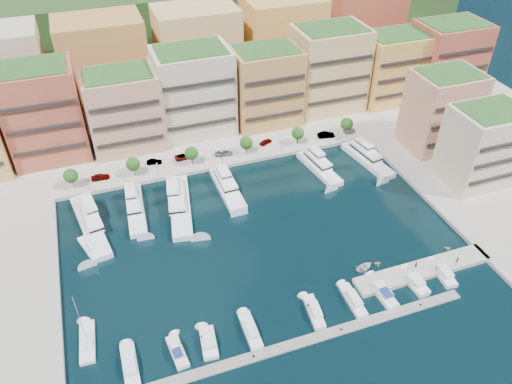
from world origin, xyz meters
TOP-DOWN VIEW (x-y plane):
  - ground at (0.00, 0.00)m, footprint 400.00×400.00m
  - north_quay at (0.00, 62.00)m, footprint 220.00×64.00m
  - east_quay at (62.00, -8.00)m, footprint 34.00×76.00m
  - hillside at (0.00, 110.00)m, footprint 240.00×40.00m
  - south_pontoon at (-3.00, -30.00)m, footprint 72.00×2.20m
  - finger_pier at (30.00, -22.00)m, footprint 32.00×5.00m
  - apartment_1 at (-44.00, 51.99)m, footprint 20.00×16.50m
  - apartment_2 at (-23.00, 49.99)m, footprint 20.00×15.50m
  - apartment_3 at (-2.00, 51.99)m, footprint 22.00×16.50m
  - apartment_4 at (20.00, 49.99)m, footprint 20.00×15.50m
  - apartment_5 at (42.00, 51.99)m, footprint 22.00×16.50m
  - apartment_6 at (64.00, 49.99)m, footprint 20.00×15.50m
  - apartment_7 at (84.00, 47.99)m, footprint 22.00×16.50m
  - apartment_east_a at (62.00, 19.99)m, footprint 18.00×14.50m
  - apartment_east_b at (62.00, 1.99)m, footprint 18.00×14.50m
  - backblock_0 at (-55.00, 74.00)m, footprint 26.00×18.00m
  - backblock_1 at (-25.00, 74.00)m, footprint 26.00×18.00m
  - backblock_2 at (5.00, 74.00)m, footprint 26.00×18.00m
  - backblock_3 at (35.00, 74.00)m, footprint 26.00×18.00m
  - backblock_4 at (65.00, 74.00)m, footprint 26.00×18.00m
  - tree_0 at (-40.00, 33.50)m, footprint 3.80×3.80m
  - tree_1 at (-24.00, 33.50)m, footprint 3.80×3.80m
  - tree_2 at (-8.00, 33.50)m, footprint 3.80×3.80m
  - tree_3 at (8.00, 33.50)m, footprint 3.80×3.80m
  - tree_4 at (24.00, 33.50)m, footprint 3.80×3.80m
  - tree_5 at (40.00, 33.50)m, footprint 3.80×3.80m
  - lamppost_0 at (-36.00, 31.20)m, footprint 0.30×0.30m
  - lamppost_1 at (-18.00, 31.20)m, footprint 0.30×0.30m
  - lamppost_2 at (0.00, 31.20)m, footprint 0.30×0.30m
  - lamppost_3 at (18.00, 31.20)m, footprint 0.30×0.30m
  - lamppost_4 at (36.00, 31.20)m, footprint 0.30×0.30m
  - yacht_0 at (-37.27, 17.71)m, footprint 8.13×25.02m
  - yacht_1 at (-26.03, 19.86)m, footprint 5.57×20.08m
  - yacht_2 at (-15.22, 17.79)m, footprint 8.82×24.93m
  - yacht_3 at (-1.88, 20.43)m, footprint 4.89×18.79m
  - yacht_5 at (24.90, 20.93)m, footprint 6.57×18.02m
  - yacht_6 at (39.65, 20.13)m, footprint 7.38×19.82m
  - cruiser_0 at (-33.75, -24.60)m, footprint 2.71×9.17m
  - cruiser_1 at (-25.05, -24.60)m, footprint 3.14×7.62m
  - cruiser_2 at (-19.04, -24.58)m, footprint 3.63×7.40m
  - cruiser_3 at (-10.71, -24.60)m, footprint 2.57×8.88m
  - cruiser_5 at (2.76, -24.59)m, footprint 3.28×8.63m
  - cruiser_6 at (11.49, -24.60)m, footprint 2.58×8.96m
  - cruiser_7 at (18.17, -24.62)m, footprint 3.10×9.23m
  - cruiser_8 at (26.13, -24.58)m, footprint 3.33×7.63m
  - cruiser_9 at (33.40, -24.58)m, footprint 3.40×7.86m
  - sailboat_0 at (-40.65, -16.71)m, footprint 3.46×9.75m
  - sailboat_2 at (-37.92, 9.25)m, footprint 5.36×9.51m
  - tender_0 at (18.39, -17.06)m, footprint 5.03×4.24m
  - tender_1 at (21.70, -16.90)m, footprint 1.98×1.80m
  - tender_3 at (39.39, -18.02)m, footprint 2.08×1.96m
  - car_0 at (-32.95, 34.89)m, footprint 4.86×2.13m
  - car_1 at (-17.99, 37.29)m, footprint 4.42×2.37m
  - car_2 at (-9.58, 37.15)m, footprint 5.17×2.39m
  - car_3 at (1.64, 35.00)m, footprint 5.26×2.55m
  - car_4 at (15.16, 36.74)m, footprint 4.48×3.23m
  - car_5 at (33.68, 34.12)m, footprint 5.45×2.76m
  - person_0 at (28.44, -21.26)m, footprint 0.57×0.74m
  - person_1 at (37.88, -22.89)m, footprint 0.76×0.60m

SIDE VIEW (x-z plane):
  - ground at x=0.00m, z-range 0.00..0.00m
  - north_quay at x=0.00m, z-range -1.00..1.00m
  - east_quay at x=62.00m, z-range -1.00..1.00m
  - hillside at x=0.00m, z-range -29.00..29.00m
  - south_pontoon at x=-3.00m, z-range -0.17..0.17m
  - finger_pier at x=30.00m, z-range -1.00..1.00m
  - sailboat_0 at x=-40.65m, z-range -6.29..6.91m
  - sailboat_2 at x=-37.92m, z-range -6.29..6.91m
  - tender_3 at x=39.39m, z-range 0.00..0.86m
  - tender_0 at x=18.39m, z-range 0.00..0.89m
  - tender_1 at x=21.70m, z-range 0.00..0.89m
  - cruiser_0 at x=-33.75m, z-range -0.73..1.82m
  - cruiser_6 at x=11.49m, z-range -0.73..1.82m
  - cruiser_3 at x=-10.71m, z-range -0.73..1.82m
  - cruiser_5 at x=2.76m, z-range -0.73..1.82m
  - cruiser_9 at x=33.40m, z-range -0.73..1.82m
  - cruiser_8 at x=26.13m, z-range -0.73..1.82m
  - cruiser_2 at x=-19.04m, z-range -0.73..1.82m
  - cruiser_7 at x=18.17m, z-range -0.76..1.90m
  - cruiser_1 at x=-25.05m, z-range -0.76..1.90m
  - yacht_1 at x=-26.03m, z-range -2.56..4.74m
  - yacht_2 at x=-15.22m, z-range -2.44..4.86m
  - yacht_0 at x=-37.27m, z-range -2.44..4.86m
  - yacht_3 at x=-1.88m, z-range -2.44..4.86m
  - yacht_6 at x=39.65m, z-range -2.44..4.86m
  - yacht_5 at x=24.90m, z-range -2.44..4.86m
  - car_1 at x=-17.99m, z-range 1.00..2.38m
  - car_4 at x=15.16m, z-range 1.00..2.42m
  - car_2 at x=-9.58m, z-range 1.00..2.43m
  - car_3 at x=1.64m, z-range 1.00..2.47m
  - person_1 at x=37.88m, z-range 1.00..2.54m
  - car_0 at x=-32.95m, z-range 1.00..2.63m
  - car_5 at x=33.68m, z-range 1.00..2.71m
  - person_0 at x=28.44m, z-range 1.00..2.81m
  - lamppost_0 at x=-36.00m, z-range 1.73..5.93m
  - lamppost_1 at x=-18.00m, z-range 1.73..5.93m
  - lamppost_2 at x=0.00m, z-range 1.73..5.93m
  - lamppost_3 at x=18.00m, z-range 1.73..5.93m
  - lamppost_4 at x=36.00m, z-range 1.73..5.93m
  - tree_0 at x=-40.00m, z-range 1.92..7.57m
  - tree_1 at x=-24.00m, z-range 1.92..7.57m
  - tree_2 at x=-8.00m, z-range 1.92..7.57m
  - tree_3 at x=8.00m, z-range 1.92..7.57m
  - tree_4 at x=24.00m, z-range 1.92..7.57m
  - tree_5 at x=40.00m, z-range 1.92..7.57m
  - apartment_east_b at x=62.00m, z-range 0.91..21.71m
  - apartment_east_a at x=62.00m, z-range 0.91..23.71m
  - apartment_2 at x=-23.00m, z-range 0.91..23.71m
  - apartment_6 at x=64.00m, z-range 0.91..23.71m
  - apartment_4 at x=20.00m, z-range 0.91..24.71m
  - apartment_7 at x=84.00m, z-range 0.91..25.71m
  - apartment_3 at x=-2.00m, z-range 0.91..26.71m
  - apartment_5 at x=42.00m, z-range 0.91..27.71m
  - apartment_1 at x=-44.00m, z-range 0.91..27.71m
  - backblock_0 at x=-55.00m, z-range 1.00..31.00m
  - backblock_1 at x=-25.00m, z-range 1.00..31.00m
  - backblock_2 at x=5.00m, z-range 1.00..31.00m
  - backblock_3 at x=35.00m, z-range 1.00..31.00m
  - backblock_4 at x=65.00m, z-range 1.00..31.00m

